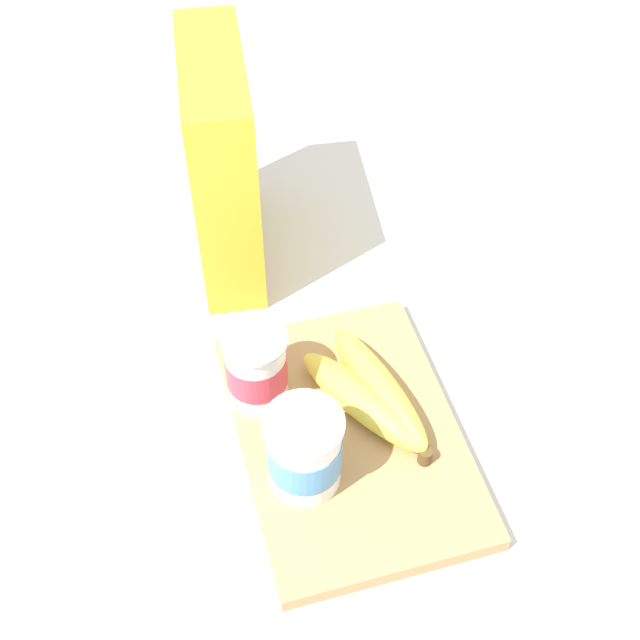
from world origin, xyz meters
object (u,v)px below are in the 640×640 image
(yogurt_cup_back, at_px, (256,367))
(banana_bunch, at_px, (371,394))
(yogurt_cup_front, at_px, (304,451))
(cereal_box, at_px, (222,164))
(cutting_board, at_px, (349,436))

(yogurt_cup_back, relative_size, banana_bunch, 0.50)
(yogurt_cup_front, height_order, banana_bunch, yogurt_cup_front)
(cereal_box, relative_size, banana_bunch, 1.46)
(cutting_board, height_order, yogurt_cup_back, yogurt_cup_back)
(yogurt_cup_back, height_order, banana_bunch, yogurt_cup_back)
(cereal_box, height_order, banana_bunch, cereal_box)
(cereal_box, bearing_deg, banana_bunch, -155.63)
(cutting_board, height_order, cereal_box, cereal_box)
(cereal_box, bearing_deg, yogurt_cup_front, -172.66)
(cereal_box, distance_m, yogurt_cup_back, 0.25)
(yogurt_cup_front, relative_size, banana_bunch, 0.51)
(yogurt_cup_back, bearing_deg, cereal_box, -4.40)
(cereal_box, relative_size, yogurt_cup_back, 2.92)
(yogurt_cup_front, bearing_deg, cereal_box, 0.43)
(cutting_board, bearing_deg, banana_bunch, -51.77)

